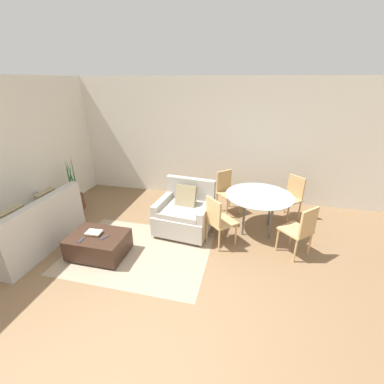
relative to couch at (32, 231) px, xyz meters
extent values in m
plane|color=brown|center=(2.63, -0.85, -0.31)|extent=(20.00, 20.00, 0.00)
cube|color=silver|center=(2.63, 2.83, 1.07)|extent=(12.00, 0.06, 2.75)
cube|color=silver|center=(-0.60, 0.65, 1.07)|extent=(0.06, 12.00, 2.75)
cube|color=gray|center=(1.83, 0.25, -0.30)|extent=(2.35, 1.73, 0.00)
cube|color=brown|center=(1.83, -0.33, -0.30)|extent=(2.31, 0.06, 0.00)
cube|color=brown|center=(1.83, -0.04, -0.30)|extent=(2.31, 0.06, 0.00)
cube|color=brown|center=(1.83, 0.25, -0.30)|extent=(2.31, 0.06, 0.00)
cube|color=brown|center=(1.83, 0.54, -0.30)|extent=(2.31, 0.06, 0.00)
cube|color=brown|center=(1.83, 0.83, -0.30)|extent=(2.31, 0.06, 0.00)
cube|color=#B2ADA3|center=(-0.06, 0.00, -0.10)|extent=(0.94, 1.73, 0.41)
cube|color=#B2ADA3|center=(0.34, 0.00, 0.35)|extent=(0.14, 1.73, 0.51)
cube|color=#B2ADA3|center=(-0.06, 0.80, 0.23)|extent=(0.86, 0.12, 0.26)
cube|color=#8E7F5B|center=(0.03, 0.39, 0.38)|extent=(0.19, 0.40, 0.41)
cube|color=#8E7F5B|center=(0.03, -0.30, 0.38)|extent=(0.19, 0.40, 0.41)
cube|color=#B2ADA3|center=(2.41, 1.06, -0.06)|extent=(1.05, 0.97, 0.37)
cube|color=#B2ADA3|center=(2.41, 1.03, 0.17)|extent=(0.80, 0.83, 0.10)
cube|color=#B2ADA3|center=(2.45, 1.44, 0.38)|extent=(0.97, 0.21, 0.52)
cube|color=#B2ADA3|center=(1.99, 1.10, 0.22)|extent=(0.20, 0.82, 0.20)
cube|color=#B2ADA3|center=(2.83, 1.02, 0.22)|extent=(0.20, 0.82, 0.20)
cylinder|color=brown|center=(1.98, 0.74, -0.28)|extent=(0.05, 0.05, 0.06)
cylinder|color=brown|center=(2.78, 0.66, -0.28)|extent=(0.05, 0.05, 0.06)
cylinder|color=brown|center=(2.05, 1.46, -0.28)|extent=(0.05, 0.05, 0.06)
cylinder|color=brown|center=(2.85, 1.38, -0.28)|extent=(0.05, 0.05, 0.06)
cube|color=#8E7F5B|center=(2.42, 1.17, 0.39)|extent=(0.41, 0.25, 0.40)
cube|color=#382319|center=(1.24, 0.04, -0.10)|extent=(0.89, 0.65, 0.34)
cylinder|color=black|center=(0.85, -0.24, -0.29)|extent=(0.04, 0.04, 0.04)
cylinder|color=black|center=(1.64, -0.24, -0.29)|extent=(0.04, 0.04, 0.04)
cylinder|color=black|center=(0.85, 0.31, -0.29)|extent=(0.04, 0.04, 0.04)
cylinder|color=black|center=(1.64, 0.31, -0.29)|extent=(0.04, 0.04, 0.04)
cube|color=gold|center=(1.18, 0.05, 0.08)|extent=(0.21, 0.15, 0.02)
cube|color=beige|center=(1.18, 0.05, 0.11)|extent=(0.25, 0.18, 0.03)
cube|color=#333338|center=(1.08, -0.15, 0.08)|extent=(0.04, 0.15, 0.01)
cube|color=#333338|center=(1.40, 0.00, 0.08)|extent=(0.10, 0.15, 0.01)
cylinder|color=brown|center=(-0.20, 1.42, -0.14)|extent=(0.37, 0.37, 0.33)
cylinder|color=black|center=(-0.20, 1.42, 0.01)|extent=(0.34, 0.34, 0.02)
cone|color=#2D6B38|center=(-0.17, 1.42, 0.44)|extent=(0.06, 0.17, 0.83)
cone|color=#2D6B38|center=(-0.16, 1.48, 0.50)|extent=(0.09, 0.08, 0.96)
cone|color=#2D6B38|center=(-0.23, 1.45, 0.43)|extent=(0.12, 0.11, 0.81)
cone|color=#2D6B38|center=(-0.26, 1.43, 0.41)|extent=(0.05, 0.11, 0.78)
cone|color=#2D6B38|center=(-0.23, 1.39, 0.39)|extent=(0.13, 0.10, 0.73)
cone|color=#2D6B38|center=(-0.16, 1.34, 0.45)|extent=(0.11, 0.08, 0.86)
cylinder|color=#99A8AD|center=(3.75, 1.44, 0.42)|extent=(1.23, 1.23, 0.01)
cylinder|color=#59595B|center=(3.51, 1.20, 0.05)|extent=(0.04, 0.04, 0.72)
cylinder|color=#59595B|center=(3.99, 1.20, 0.05)|extent=(0.04, 0.04, 0.72)
cylinder|color=#59595B|center=(3.51, 1.68, 0.05)|extent=(0.04, 0.04, 0.72)
cylinder|color=#59595B|center=(3.99, 1.68, 0.05)|extent=(0.04, 0.04, 0.72)
cube|color=tan|center=(3.15, 0.84, 0.13)|extent=(0.59, 0.59, 0.03)
cube|color=tan|center=(3.01, 0.70, 0.37)|extent=(0.29, 0.29, 0.45)
cylinder|color=tan|center=(3.40, 0.84, -0.10)|extent=(0.03, 0.03, 0.42)
cylinder|color=tan|center=(3.15, 1.09, -0.10)|extent=(0.03, 0.03, 0.42)
cylinder|color=tan|center=(3.15, 0.58, -0.10)|extent=(0.03, 0.03, 0.42)
cylinder|color=tan|center=(2.89, 0.84, -0.10)|extent=(0.03, 0.03, 0.42)
cube|color=tan|center=(4.35, 0.84, 0.13)|extent=(0.59, 0.59, 0.03)
cube|color=tan|center=(4.48, 0.70, 0.37)|extent=(0.29, 0.29, 0.45)
cylinder|color=tan|center=(4.35, 1.09, -0.10)|extent=(0.03, 0.03, 0.42)
cylinder|color=tan|center=(4.09, 0.84, -0.10)|extent=(0.03, 0.03, 0.42)
cylinder|color=tan|center=(4.60, 0.84, -0.10)|extent=(0.03, 0.03, 0.42)
cylinder|color=tan|center=(4.35, 0.58, -0.10)|extent=(0.03, 0.03, 0.42)
cube|color=tan|center=(3.15, 2.04, 0.13)|extent=(0.59, 0.59, 0.03)
cube|color=tan|center=(3.01, 2.17, 0.37)|extent=(0.29, 0.29, 0.45)
cylinder|color=tan|center=(3.15, 1.78, -0.10)|extent=(0.03, 0.03, 0.42)
cylinder|color=tan|center=(3.40, 2.04, -0.10)|extent=(0.03, 0.03, 0.42)
cylinder|color=tan|center=(2.89, 2.04, -0.10)|extent=(0.03, 0.03, 0.42)
cylinder|color=tan|center=(3.15, 2.29, -0.10)|extent=(0.03, 0.03, 0.42)
cube|color=tan|center=(4.35, 2.04, 0.13)|extent=(0.59, 0.59, 0.03)
cube|color=tan|center=(4.48, 2.17, 0.37)|extent=(0.29, 0.29, 0.45)
cylinder|color=tan|center=(4.09, 2.04, -0.10)|extent=(0.03, 0.03, 0.42)
cylinder|color=tan|center=(4.35, 1.78, -0.10)|extent=(0.03, 0.03, 0.42)
cylinder|color=tan|center=(4.35, 2.29, -0.10)|extent=(0.03, 0.03, 0.42)
cylinder|color=tan|center=(4.60, 2.04, -0.10)|extent=(0.03, 0.03, 0.42)
camera|label=1|loc=(3.54, -3.01, 2.37)|focal=24.00mm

